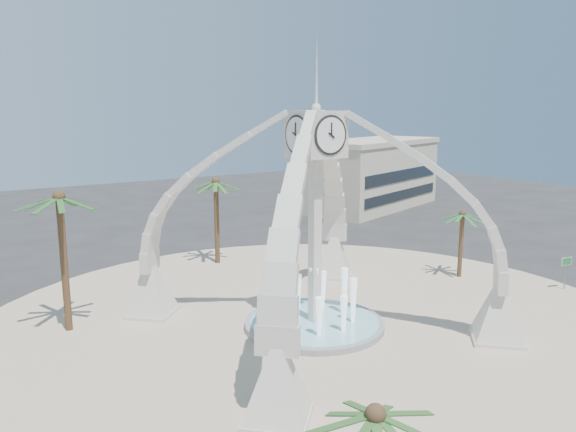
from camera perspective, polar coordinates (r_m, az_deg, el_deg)
ground at (r=32.97m, az=2.68°, el=-11.27°), size 140.00×140.00×0.00m
plaza at (r=32.96m, az=2.68°, el=-11.22°), size 40.00×40.00×0.06m
clock_tower at (r=31.11m, az=2.78°, el=-0.12°), size 17.94×17.94×16.30m
fountain at (r=32.86m, az=2.68°, el=-10.80°), size 8.00×8.00×3.62m
building_ne at (r=71.75m, az=8.70°, el=4.27°), size 21.87×14.17×8.60m
palm_east at (r=43.02m, az=17.32°, el=0.12°), size 3.91×3.91×5.47m
palm_west at (r=32.93m, az=-22.23°, el=1.56°), size 5.77×5.77×8.51m
palm_north at (r=44.92m, az=-7.35°, el=3.35°), size 4.26×4.26×7.50m
palm_south at (r=14.70m, az=8.87°, el=-19.58°), size 3.80×3.80×5.72m
street_sign at (r=43.33m, az=26.43°, el=-4.53°), size 0.89×0.21×2.46m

